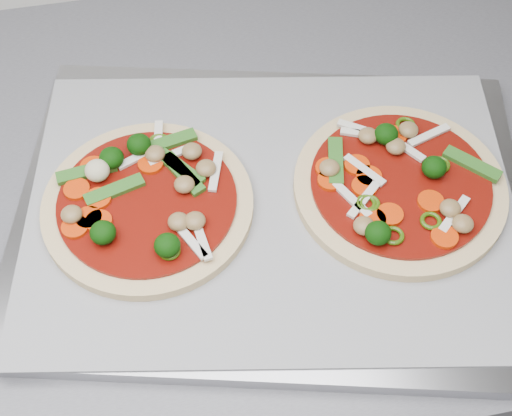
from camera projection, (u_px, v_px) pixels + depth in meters
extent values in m
cube|color=gray|center=(272.00, 208.00, 0.69)|extent=(0.56, 0.47, 0.02)
cube|color=#9B9CA0|center=(272.00, 203.00, 0.69)|extent=(0.52, 0.42, 0.00)
cylinder|color=#D8BC81|center=(148.00, 205.00, 0.68)|extent=(0.27, 0.27, 0.01)
cylinder|color=maroon|center=(147.00, 201.00, 0.67)|extent=(0.23, 0.23, 0.00)
ellipsoid|color=#0E3807|center=(167.00, 245.00, 0.63)|extent=(0.03, 0.03, 0.02)
ellipsoid|color=olive|center=(195.00, 221.00, 0.65)|extent=(0.02, 0.02, 0.01)
cube|color=#307021|center=(183.00, 174.00, 0.69)|extent=(0.04, 0.06, 0.00)
cube|color=#307021|center=(114.00, 190.00, 0.67)|extent=(0.06, 0.03, 0.00)
torus|color=#30520B|center=(169.00, 251.00, 0.63)|extent=(0.03, 0.03, 0.00)
ellipsoid|color=#0E3807|center=(139.00, 144.00, 0.70)|extent=(0.03, 0.03, 0.02)
ellipsoid|color=olive|center=(206.00, 168.00, 0.68)|extent=(0.03, 0.03, 0.01)
ellipsoid|color=olive|center=(192.00, 151.00, 0.70)|extent=(0.03, 0.03, 0.01)
torus|color=#30520B|center=(158.00, 142.00, 0.71)|extent=(0.02, 0.02, 0.00)
cube|color=#307021|center=(168.00, 142.00, 0.71)|extent=(0.06, 0.03, 0.00)
torus|color=#30520B|center=(109.00, 158.00, 0.70)|extent=(0.03, 0.03, 0.00)
ellipsoid|color=#C1B790|center=(97.00, 171.00, 0.68)|extent=(0.02, 0.02, 0.02)
cylinder|color=#E43000|center=(75.00, 227.00, 0.65)|extent=(0.03, 0.03, 0.00)
cube|color=silver|center=(158.00, 139.00, 0.71)|extent=(0.02, 0.05, 0.00)
ellipsoid|color=olive|center=(178.00, 222.00, 0.65)|extent=(0.03, 0.03, 0.01)
cube|color=#307021|center=(180.00, 168.00, 0.69)|extent=(0.05, 0.06, 0.00)
cylinder|color=#E43000|center=(151.00, 164.00, 0.69)|extent=(0.03, 0.03, 0.00)
ellipsoid|color=olive|center=(72.00, 214.00, 0.65)|extent=(0.03, 0.03, 0.01)
cylinder|color=#E43000|center=(99.00, 221.00, 0.65)|extent=(0.03, 0.03, 0.00)
ellipsoid|color=#0E3807|center=(111.00, 158.00, 0.69)|extent=(0.03, 0.03, 0.02)
ellipsoid|color=#0E3807|center=(103.00, 233.00, 0.64)|extent=(0.03, 0.03, 0.02)
cube|color=silver|center=(216.00, 171.00, 0.69)|extent=(0.02, 0.05, 0.00)
torus|color=#30520B|center=(160.00, 142.00, 0.71)|extent=(0.03, 0.03, 0.00)
cube|color=silver|center=(190.00, 240.00, 0.64)|extent=(0.03, 0.05, 0.00)
ellipsoid|color=olive|center=(155.00, 154.00, 0.69)|extent=(0.02, 0.02, 0.01)
cube|color=#307021|center=(87.00, 172.00, 0.69)|extent=(0.06, 0.02, 0.00)
cylinder|color=#E43000|center=(89.00, 218.00, 0.66)|extent=(0.03, 0.03, 0.00)
cylinder|color=#E43000|center=(93.00, 167.00, 0.69)|extent=(0.04, 0.04, 0.00)
cylinder|color=#E43000|center=(98.00, 199.00, 0.67)|extent=(0.03, 0.03, 0.00)
ellipsoid|color=olive|center=(184.00, 184.00, 0.67)|extent=(0.03, 0.03, 0.01)
cube|color=silver|center=(140.00, 156.00, 0.70)|extent=(0.05, 0.03, 0.00)
cube|color=silver|center=(172.00, 155.00, 0.70)|extent=(0.05, 0.02, 0.00)
cube|color=silver|center=(201.00, 238.00, 0.64)|extent=(0.01, 0.05, 0.00)
cylinder|color=#E43000|center=(77.00, 189.00, 0.67)|extent=(0.04, 0.04, 0.00)
cylinder|color=#D8BC81|center=(399.00, 187.00, 0.69)|extent=(0.21, 0.21, 0.01)
cylinder|color=maroon|center=(401.00, 182.00, 0.68)|extent=(0.18, 0.18, 0.00)
cylinder|color=#E43000|center=(390.00, 215.00, 0.66)|extent=(0.04, 0.04, 0.00)
cylinder|color=#E43000|center=(372.00, 220.00, 0.65)|extent=(0.03, 0.03, 0.00)
cube|color=#307021|center=(472.00, 164.00, 0.69)|extent=(0.05, 0.05, 0.00)
ellipsoid|color=olive|center=(450.00, 208.00, 0.66)|extent=(0.02, 0.02, 0.01)
ellipsoid|color=#0E3807|center=(378.00, 233.00, 0.64)|extent=(0.03, 0.03, 0.02)
cylinder|color=#E43000|center=(369.00, 176.00, 0.68)|extent=(0.04, 0.04, 0.00)
cube|color=#307021|center=(336.00, 161.00, 0.69)|extent=(0.03, 0.06, 0.00)
cube|color=silver|center=(361.00, 129.00, 0.72)|extent=(0.04, 0.03, 0.00)
cylinder|color=#E43000|center=(330.00, 180.00, 0.68)|extent=(0.04, 0.04, 0.00)
ellipsoid|color=olive|center=(364.00, 226.00, 0.64)|extent=(0.02, 0.02, 0.01)
torus|color=#30520B|center=(405.00, 125.00, 0.72)|extent=(0.03, 0.03, 0.00)
cylinder|color=#E43000|center=(431.00, 201.00, 0.67)|extent=(0.03, 0.03, 0.00)
cube|color=silver|center=(364.00, 170.00, 0.69)|extent=(0.03, 0.04, 0.00)
cube|color=silver|center=(364.00, 134.00, 0.71)|extent=(0.05, 0.03, 0.00)
torus|color=#30520B|center=(370.00, 204.00, 0.66)|extent=(0.02, 0.02, 0.00)
cylinder|color=#E43000|center=(394.00, 136.00, 0.71)|extent=(0.03, 0.03, 0.00)
cube|color=silver|center=(352.00, 199.00, 0.67)|extent=(0.03, 0.05, 0.00)
ellipsoid|color=olive|center=(368.00, 136.00, 0.71)|extent=(0.03, 0.03, 0.01)
ellipsoid|color=#0E3807|center=(434.00, 167.00, 0.68)|extent=(0.03, 0.03, 0.02)
torus|color=#30520B|center=(366.00, 203.00, 0.66)|extent=(0.03, 0.03, 0.00)
torus|color=#30520B|center=(431.00, 221.00, 0.65)|extent=(0.02, 0.02, 0.00)
cylinder|color=#E43000|center=(444.00, 237.00, 0.64)|extent=(0.03, 0.03, 0.00)
cube|color=silver|center=(454.00, 214.00, 0.66)|extent=(0.04, 0.04, 0.00)
cylinder|color=#E43000|center=(328.00, 168.00, 0.69)|extent=(0.04, 0.04, 0.00)
ellipsoid|color=#0E3807|center=(386.00, 134.00, 0.70)|extent=(0.02, 0.02, 0.02)
ellipsoid|color=olive|center=(396.00, 146.00, 0.70)|extent=(0.03, 0.03, 0.01)
cube|color=silver|center=(404.00, 147.00, 0.70)|extent=(0.03, 0.04, 0.00)
ellipsoid|color=olive|center=(330.00, 168.00, 0.68)|extent=(0.03, 0.03, 0.01)
cylinder|color=#E43000|center=(364.00, 187.00, 0.68)|extent=(0.03, 0.03, 0.00)
ellipsoid|color=olive|center=(463.00, 224.00, 0.65)|extent=(0.03, 0.03, 0.01)
torus|color=#30520B|center=(393.00, 236.00, 0.64)|extent=(0.02, 0.02, 0.00)
cube|color=silver|center=(364.00, 200.00, 0.67)|extent=(0.04, 0.04, 0.00)
torus|color=#30520B|center=(440.00, 165.00, 0.69)|extent=(0.03, 0.03, 0.00)
cube|color=silver|center=(429.00, 135.00, 0.71)|extent=(0.05, 0.02, 0.00)
cylinder|color=#E43000|center=(357.00, 165.00, 0.69)|extent=(0.03, 0.03, 0.00)
ellipsoid|color=olive|center=(408.00, 130.00, 0.71)|extent=(0.03, 0.03, 0.01)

